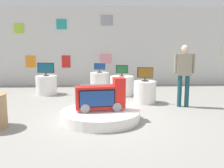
# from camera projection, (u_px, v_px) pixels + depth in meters

# --- Properties ---
(ground_plane) EXTENTS (30.00, 30.00, 0.00)m
(ground_plane) POSITION_uv_depth(u_px,v_px,m) (109.00, 117.00, 6.00)
(ground_plane) COLOR gray
(back_wall_display) EXTENTS (12.95, 0.13, 3.32)m
(back_wall_display) POSITION_uv_depth(u_px,v_px,m) (105.00, 46.00, 10.68)
(back_wall_display) COLOR silver
(back_wall_display) RESTS_ON ground
(main_display_pedestal) EXTENTS (1.81, 1.81, 0.23)m
(main_display_pedestal) POSITION_uv_depth(u_px,v_px,m) (100.00, 115.00, 5.72)
(main_display_pedestal) COLOR white
(main_display_pedestal) RESTS_ON ground
(novelty_firetruck_tv) EXTENTS (1.15, 0.48, 0.74)m
(novelty_firetruck_tv) POSITION_uv_depth(u_px,v_px,m) (101.00, 97.00, 5.65)
(novelty_firetruck_tv) COLOR gray
(novelty_firetruck_tv) RESTS_ON main_display_pedestal
(display_pedestal_left_rear) EXTENTS (0.73, 0.73, 0.65)m
(display_pedestal_left_rear) POSITION_uv_depth(u_px,v_px,m) (46.00, 85.00, 8.74)
(display_pedestal_left_rear) COLOR white
(display_pedestal_left_rear) RESTS_ON ground
(tv_on_left_rear) EXTENTS (0.58, 0.19, 0.45)m
(tv_on_left_rear) POSITION_uv_depth(u_px,v_px,m) (46.00, 68.00, 8.65)
(tv_on_left_rear) COLOR black
(tv_on_left_rear) RESTS_ON display_pedestal_left_rear
(display_pedestal_center_rear) EXTENTS (0.82, 0.82, 0.65)m
(display_pedestal_center_rear) POSITION_uv_depth(u_px,v_px,m) (122.00, 86.00, 8.64)
(display_pedestal_center_rear) COLOR white
(display_pedestal_center_rear) RESTS_ON ground
(tv_on_center_rear) EXTENTS (0.42, 0.17, 0.38)m
(tv_on_center_rear) POSITION_uv_depth(u_px,v_px,m) (122.00, 70.00, 8.56)
(tv_on_center_rear) COLOR black
(tv_on_center_rear) RESTS_ON display_pedestal_center_rear
(display_pedestal_right_rear) EXTENTS (0.74, 0.74, 0.65)m
(display_pedestal_right_rear) POSITION_uv_depth(u_px,v_px,m) (100.00, 81.00, 9.81)
(display_pedestal_right_rear) COLOR white
(display_pedestal_right_rear) RESTS_ON ground
(tv_on_right_rear) EXTENTS (0.48, 0.20, 0.38)m
(tv_on_right_rear) POSITION_uv_depth(u_px,v_px,m) (100.00, 67.00, 9.72)
(tv_on_right_rear) COLOR black
(tv_on_right_rear) RESTS_ON display_pedestal_right_rear
(display_pedestal_far_right) EXTENTS (0.66, 0.66, 0.65)m
(display_pedestal_far_right) POSITION_uv_depth(u_px,v_px,m) (145.00, 92.00, 7.44)
(display_pedestal_far_right) COLOR white
(display_pedestal_far_right) RESTS_ON ground
(tv_on_far_right) EXTENTS (0.46, 0.22, 0.41)m
(tv_on_far_right) POSITION_uv_depth(u_px,v_px,m) (145.00, 74.00, 7.35)
(tv_on_far_right) COLOR black
(tv_on_far_right) RESTS_ON display_pedestal_far_right
(shopper_browsing_near_truck) EXTENTS (0.55, 0.26, 1.71)m
(shopper_browsing_near_truck) POSITION_uv_depth(u_px,v_px,m) (184.00, 71.00, 6.86)
(shopper_browsing_near_truck) COLOR #194751
(shopper_browsing_near_truck) RESTS_ON ground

